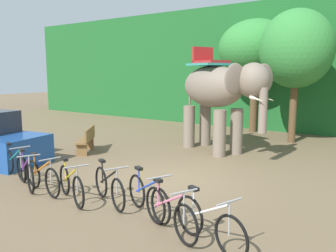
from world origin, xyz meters
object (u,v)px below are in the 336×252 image
at_px(bike_purple, 26,173).
at_px(bike_yellow, 71,185).
at_px(wooden_bench, 87,139).
at_px(bike_orange, 42,177).
at_px(tree_center, 256,49).
at_px(bike_black, 109,187).
at_px(elephant, 218,91).
at_px(bike_white, 209,224).
at_px(bike_pink, 169,213).
at_px(bike_teal, 15,164).
at_px(tree_left, 296,49).
at_px(bike_blue, 148,197).

relative_size(bike_purple, bike_yellow, 1.00).
bearing_deg(wooden_bench, bike_orange, -56.00).
distance_m(tree_center, bike_yellow, 11.75).
height_order(bike_orange, bike_black, same).
bearing_deg(bike_black, bike_purple, -170.87).
xyz_separation_m(elephant, bike_white, (3.04, -6.30, -1.82)).
bearing_deg(bike_pink, bike_teal, 176.41).
relative_size(tree_center, elephant, 1.28).
xyz_separation_m(elephant, bike_orange, (-1.43, -6.28, -1.82)).
xyz_separation_m(bike_white, wooden_bench, (-6.85, 3.56, 0.09)).
relative_size(tree_left, bike_blue, 3.36).
distance_m(tree_center, tree_left, 2.81).
distance_m(tree_center, elephant, 5.26).
xyz_separation_m(tree_center, wooden_bench, (-3.23, -7.67, -3.47)).
height_order(bike_teal, wooden_bench, bike_teal).
bearing_deg(tree_center, bike_purple, -97.58).
height_order(bike_pink, bike_white, same).
bearing_deg(bike_blue, bike_orange, -172.17).
bearing_deg(bike_teal, bike_white, -3.16).
distance_m(elephant, bike_pink, 6.93).
bearing_deg(bike_white, wooden_bench, 152.55).
bearing_deg(bike_pink, bike_purple, 179.81).
height_order(bike_teal, bike_blue, same).
xyz_separation_m(bike_purple, bike_black, (2.45, 0.39, 0.00)).
bearing_deg(bike_purple, bike_yellow, 0.67).
height_order(bike_black, bike_pink, same).
bearing_deg(bike_yellow, bike_blue, 11.43).
bearing_deg(bike_pink, bike_yellow, 179.28).
xyz_separation_m(tree_center, bike_orange, (-0.84, -11.21, -3.56)).
xyz_separation_m(tree_left, elephant, (-1.71, -3.33, -1.56)).
bearing_deg(bike_yellow, bike_orange, -178.99).
height_order(bike_purple, bike_black, same).
xyz_separation_m(bike_orange, wooden_bench, (-2.39, 3.54, 0.09)).
bearing_deg(bike_orange, bike_pink, -0.24).
distance_m(bike_teal, bike_yellow, 2.69).
xyz_separation_m(bike_teal, bike_blue, (4.54, 0.08, 0.00)).
height_order(tree_left, bike_blue, tree_left).
relative_size(bike_teal, bike_white, 1.04).
relative_size(elephant, bike_purple, 2.62).
xyz_separation_m(tree_center, bike_pink, (2.83, -11.23, -3.56)).
height_order(elephant, bike_orange, elephant).
height_order(elephant, bike_pink, elephant).
distance_m(tree_left, bike_blue, 9.81).
distance_m(bike_black, bike_pink, 1.92).
distance_m(tree_left, elephant, 4.05).
height_order(tree_left, bike_white, tree_left).
distance_m(bike_yellow, bike_white, 3.46).
distance_m(bike_orange, wooden_bench, 4.27).
relative_size(bike_teal, bike_purple, 1.05).
relative_size(tree_left, bike_teal, 3.16).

